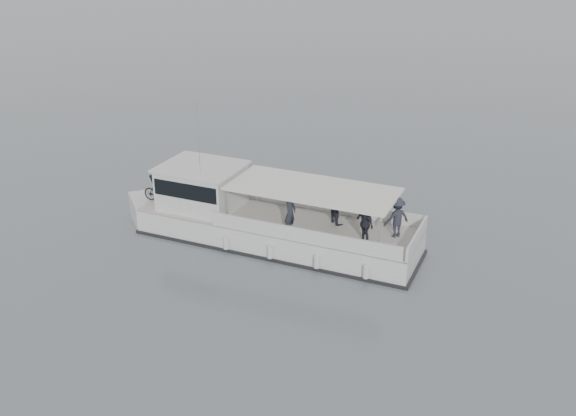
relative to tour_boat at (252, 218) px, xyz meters
The scene contains 2 objects.
ground 2.29m from the tour_boat, 115.40° to the left, with size 1400.00×1400.00×0.00m, color #565E65.
tour_boat is the anchor object (origin of this frame).
Camera 1 is at (14.16, -20.49, 11.31)m, focal length 40.00 mm.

